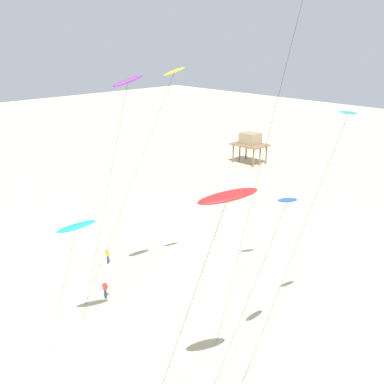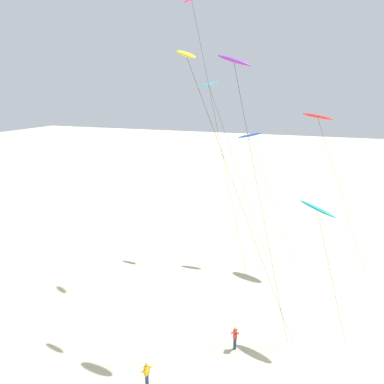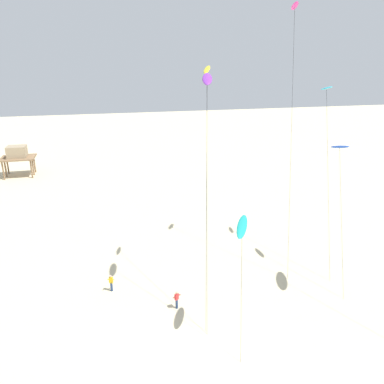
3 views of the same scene
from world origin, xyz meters
name	(u,v)px [view 1 (image 1 of 3)]	position (x,y,z in m)	size (l,w,h in m)	color
ground_plane	(55,329)	(0.00, 0.00, 0.00)	(260.00, 260.00, 0.00)	beige
kite_red	(227,198)	(15.91, 2.37, 14.67)	(2.56, 7.35, 15.14)	red
kite_yellow	(171,80)	(2.69, 10.34, 19.05)	(2.81, 9.84, 20.10)	yellow
kite_cyan	(345,121)	(16.05, 13.24, 17.21)	(2.12, 8.28, 18.05)	#33BFE0
kite_teal	(76,227)	(2.78, 1.05, 9.38)	(1.94, 4.06, 9.94)	teal
kite_purple	(127,84)	(1.73, 6.83, 18.90)	(1.86, 6.00, 19.59)	purple
kite_magenta	(302,4)	(11.95, 13.55, 24.28)	(2.09, 7.23, 25.47)	#D8339E
kite_blue	(287,203)	(15.17, 8.67, 12.61)	(1.78, 6.69, 13.17)	blue
kite_flyer_nearest	(105,289)	(-1.12, 5.52, 0.89)	(0.72, 0.71, 1.67)	navy
kite_flyer_middle	(108,256)	(-6.54, 9.47, 0.89)	(0.65, 0.63, 1.67)	navy
stilt_house	(250,141)	(-21.62, 50.29, 4.12)	(5.89, 4.56, 5.60)	#846647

